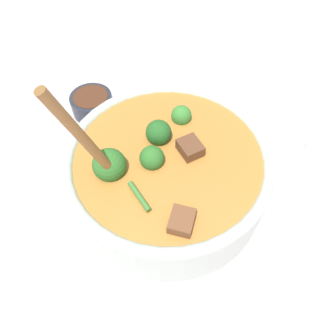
{
  "coord_description": "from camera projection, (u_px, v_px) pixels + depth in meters",
  "views": [
    {
      "loc": [
        -0.27,
        -0.02,
        0.43
      ],
      "look_at": [
        0.0,
        0.0,
        0.06
      ],
      "focal_mm": 35.0,
      "sensor_mm": 36.0,
      "label": 1
    }
  ],
  "objects": [
    {
      "name": "ground_plane",
      "position": [
        168.0,
        189.0,
        0.51
      ],
      "size": [
        4.0,
        4.0,
        0.0
      ],
      "primitive_type": "plane",
      "color": "silver"
    },
    {
      "name": "condiment_bowl",
      "position": [
        92.0,
        103.0,
        0.59
      ],
      "size": [
        0.07,
        0.07,
        0.04
      ],
      "color": "#232833",
      "rests_on": "ground_plane"
    },
    {
      "name": "stew_bowl",
      "position": [
        167.0,
        170.0,
        0.46
      ],
      "size": [
        0.29,
        0.29,
        0.24
      ],
      "color": "#B2C6BC",
      "rests_on": "ground_plane"
    }
  ]
}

